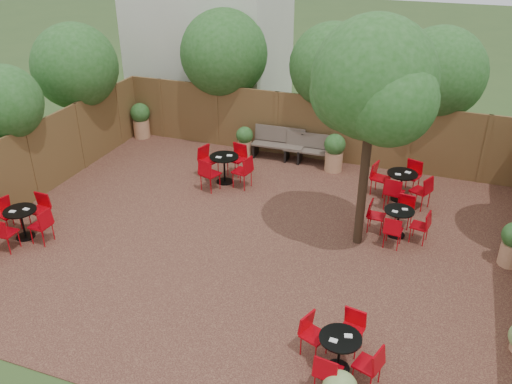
% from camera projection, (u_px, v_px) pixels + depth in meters
% --- Properties ---
extents(ground, '(80.00, 80.00, 0.00)m').
position_uv_depth(ground, '(249.00, 239.00, 12.47)').
color(ground, '#354F23').
rests_on(ground, ground).
extents(courtyard_paving, '(12.00, 10.00, 0.02)m').
position_uv_depth(courtyard_paving, '(249.00, 239.00, 12.46)').
color(courtyard_paving, '#3A1B17').
rests_on(courtyard_paving, ground).
extents(fence_back, '(12.00, 0.08, 2.00)m').
position_uv_depth(fence_back, '(308.00, 127.00, 16.16)').
color(fence_back, brown).
rests_on(fence_back, ground).
extents(fence_left, '(0.08, 10.00, 2.00)m').
position_uv_depth(fence_left, '(32.00, 163.00, 13.83)').
color(fence_left, brown).
rests_on(fence_left, ground).
extents(neighbour_building, '(5.00, 4.00, 8.00)m').
position_uv_depth(neighbour_building, '(209.00, 1.00, 18.63)').
color(neighbour_building, beige).
rests_on(neighbour_building, ground).
extents(overhang_foliage, '(15.64, 10.55, 2.76)m').
position_uv_depth(overhang_foliage, '(263.00, 78.00, 14.65)').
color(overhang_foliage, '#22531A').
rests_on(overhang_foliage, ground).
extents(courtyard_tree, '(2.70, 2.60, 5.10)m').
position_uv_depth(courtyard_tree, '(373.00, 86.00, 10.64)').
color(courtyard_tree, black).
rests_on(courtyard_tree, courtyard_paving).
extents(park_bench_left, '(1.59, 0.56, 0.97)m').
position_uv_depth(park_bench_left, '(278.00, 143.00, 16.32)').
color(park_bench_left, brown).
rests_on(park_bench_left, courtyard_paving).
extents(park_bench_right, '(1.47, 0.50, 0.90)m').
position_uv_depth(park_bench_right, '(309.00, 148.00, 16.04)').
color(park_bench_right, brown).
rests_on(park_bench_right, courtyard_paving).
extents(bistro_tables, '(9.61, 7.94, 0.91)m').
position_uv_depth(bistro_tables, '(271.00, 211.00, 12.76)').
color(bistro_tables, black).
rests_on(bistro_tables, courtyard_paving).
extents(planters, '(11.86, 4.31, 1.17)m').
position_uv_depth(planters, '(272.00, 151.00, 15.53)').
color(planters, tan).
rests_on(planters, courtyard_paving).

